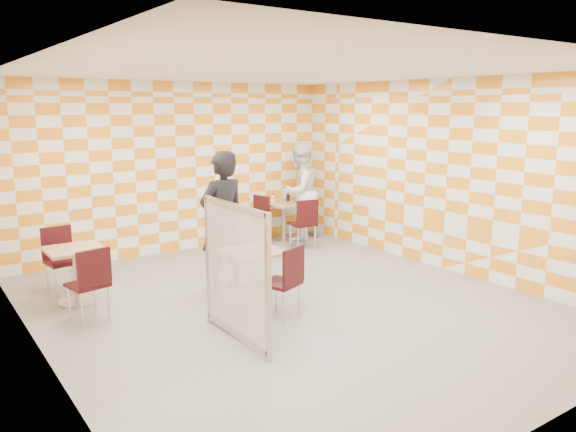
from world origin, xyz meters
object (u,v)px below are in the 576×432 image
object	(u,v)px
chair_second_side	(257,216)
partition	(236,272)
main_table	(254,268)
chair_empty_far	(60,254)
chair_main_front	(286,277)
chair_second_front	(305,220)
man_dark	(223,222)
second_table	(284,215)
empty_table	(76,266)
man_white	(299,192)
soda_bottle	(288,196)
chair_empty_near	(91,279)
sport_bottle	(273,199)

from	to	relation	value
chair_second_side	partition	xyz separation A→B (m)	(-2.55, -3.65, 0.25)
main_table	chair_empty_far	bearing A→B (deg)	133.13
chair_main_front	chair_second_front	world-z (taller)	same
chair_empty_far	man_dark	xyz separation A→B (m)	(1.90, -1.23, 0.44)
main_table	chair_main_front	distance (m)	0.65
partition	chair_second_front	bearing A→B (deg)	42.98
second_table	empty_table	distance (m)	4.47
chair_second_front	man_white	xyz separation A→B (m)	(0.39, 0.70, 0.40)
empty_table	chair_main_front	size ratio (longest dim) A/B	0.81
chair_main_front	chair_empty_far	world-z (taller)	same
chair_second_side	soda_bottle	distance (m)	0.82
second_table	chair_main_front	size ratio (longest dim) A/B	0.81
chair_empty_far	man_white	size ratio (longest dim) A/B	0.49
empty_table	man_dark	distance (m)	2.01
man_dark	man_white	bearing A→B (deg)	-152.48
chair_empty_near	man_dark	size ratio (longest dim) A/B	0.47
second_table	soda_bottle	world-z (taller)	soda_bottle
chair_second_side	man_white	distance (m)	1.00
chair_empty_far	soda_bottle	bearing A→B (deg)	10.93
chair_second_front	chair_empty_near	bearing A→B (deg)	-161.66
chair_main_front	sport_bottle	world-z (taller)	sport_bottle
man_white	soda_bottle	distance (m)	0.24
chair_second_front	man_white	bearing A→B (deg)	61.03
chair_main_front	chair_second_front	distance (m)	3.51
chair_second_front	partition	xyz separation A→B (m)	(-3.07, -2.86, 0.25)
chair_main_front	soda_bottle	distance (m)	4.36
main_table	man_dark	distance (m)	0.94
chair_second_side	man_dark	xyz separation A→B (m)	(-1.82, -2.02, 0.44)
empty_table	chair_empty_far	world-z (taller)	chair_empty_far
chair_second_side	chair_empty_far	xyz separation A→B (m)	(-3.72, -0.79, 0.00)
empty_table	chair_empty_near	distance (m)	0.81
chair_second_front	main_table	bearing A→B (deg)	-138.98
chair_main_front	man_dark	world-z (taller)	man_dark
chair_empty_far	main_table	bearing A→B (deg)	-46.87
chair_second_front	chair_second_side	world-z (taller)	same
man_white	sport_bottle	distance (m)	0.56
main_table	soda_bottle	world-z (taller)	soda_bottle
empty_table	chair_second_front	xyz separation A→B (m)	(4.19, 0.59, 0.04)
sport_bottle	soda_bottle	distance (m)	0.38
second_table	man_dark	distance (m)	3.16
empty_table	man_dark	bearing A→B (deg)	-18.89
sport_bottle	chair_empty_near	bearing A→B (deg)	-151.17
second_table	chair_second_side	size ratio (longest dim) A/B	0.81
chair_second_side	sport_bottle	xyz separation A→B (m)	(0.38, 0.06, 0.29)
chair_main_front	chair_empty_near	world-z (taller)	same
chair_main_front	chair_second_side	world-z (taller)	same
main_table	soda_bottle	bearing A→B (deg)	48.44
chair_main_front	partition	xyz separation A→B (m)	(-0.79, -0.18, 0.25)
partition	man_dark	world-z (taller)	man_dark
chair_second_side	chair_second_front	bearing A→B (deg)	-56.58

